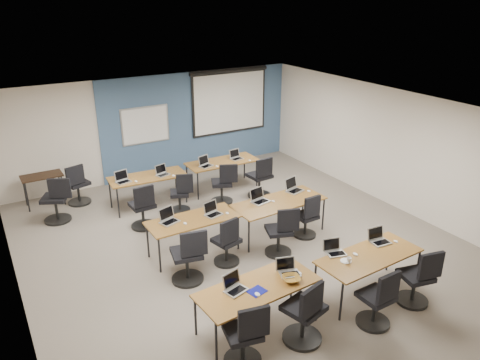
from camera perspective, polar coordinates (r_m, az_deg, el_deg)
floor at (r=9.36m, az=0.27°, el=-8.01°), size 8.00×9.00×0.02m
ceiling at (r=8.33m, az=0.31°, el=8.26°), size 8.00×9.00×0.02m
wall_back at (r=12.63m, az=-10.27°, el=6.42°), size 8.00×0.04×2.70m
wall_front at (r=5.86m, az=24.24°, el=-15.01°), size 8.00×0.04×2.70m
wall_left at (r=7.72m, az=-26.33°, el=-6.09°), size 0.04×9.00×2.70m
wall_right at (r=11.21m, az=18.18°, el=3.64°), size 0.04×9.00×2.70m
blue_accent_panel at (r=13.06m, az=-5.06°, el=7.21°), size 5.50×0.04×2.70m
whiteboard at (r=12.44m, az=-11.47°, el=6.57°), size 1.28×0.03×0.98m
projector_screen at (r=13.31m, az=-1.28°, el=9.94°), size 2.40×0.10×1.82m
training_table_front_left at (r=6.95m, az=2.19°, el=-13.15°), size 1.84×0.77×0.73m
training_table_front_right at (r=7.95m, az=15.46°, el=-9.10°), size 1.79×0.75×0.73m
training_table_mid_left at (r=8.84m, az=-5.75°, el=-5.01°), size 1.73×0.72×0.73m
training_table_mid_right at (r=9.53m, az=4.70°, el=-2.83°), size 1.94×0.81×0.73m
training_table_back_left at (r=10.97m, az=-11.20°, el=0.23°), size 1.75×0.73×0.73m
training_table_back_right at (r=11.70m, az=-2.18°, el=2.07°), size 1.79×0.75×0.73m
laptop_0 at (r=6.83m, az=-0.69°, el=-12.80°), size 0.31×0.27×0.24m
mouse_0 at (r=6.75m, az=2.14°, el=-13.76°), size 0.07×0.11×0.04m
task_chair_0 at (r=6.53m, az=0.66°, el=-18.87°), size 0.52×0.52×1.00m
laptop_1 at (r=7.21m, az=5.90°, el=-10.84°), size 0.30×0.26×0.23m
mouse_1 at (r=7.24m, az=7.27°, el=-11.19°), size 0.06×0.10×0.03m
task_chair_1 at (r=6.91m, az=7.91°, el=-16.18°), size 0.58×0.58×1.05m
laptop_2 at (r=7.82m, az=11.43°, el=-8.35°), size 0.30×0.26×0.23m
mouse_2 at (r=7.87m, az=13.89°, el=-8.78°), size 0.08×0.11×0.04m
task_chair_2 at (r=7.43m, az=16.46°, el=-14.17°), size 0.51×0.51×0.99m
laptop_3 at (r=8.33m, az=16.57°, el=-6.87°), size 0.32×0.27×0.24m
mouse_3 at (r=8.43m, az=18.47°, el=-7.12°), size 0.08×0.10×0.03m
task_chair_3 at (r=8.10m, az=20.89°, el=-11.49°), size 0.52×0.52×1.00m
laptop_4 at (r=8.75m, az=-8.72°, el=-4.65°), size 0.33×0.28×0.25m
mouse_4 at (r=8.65m, az=-6.71°, el=-5.27°), size 0.08×0.10×0.03m
task_chair_4 at (r=8.14m, az=-6.28°, el=-9.66°), size 0.56×0.56×1.04m
laptop_5 at (r=8.93m, az=-3.39°, el=-3.85°), size 0.31×0.27×0.24m
mouse_5 at (r=8.97m, az=-1.56°, el=-4.05°), size 0.08×0.10×0.03m
task_chair_5 at (r=8.59m, az=-1.57°, el=-7.93°), size 0.48×0.48×0.97m
laptop_6 at (r=9.46m, az=2.35°, el=-2.25°), size 0.35×0.30×0.27m
mouse_6 at (r=9.48m, az=4.06°, el=-2.59°), size 0.06×0.09×0.03m
task_chair_6 at (r=8.91m, az=5.01°, el=-6.71°), size 0.54×0.52×1.00m
laptop_7 at (r=10.02m, az=6.53°, el=-0.94°), size 0.35×0.30×0.27m
mouse_7 at (r=10.03m, az=8.39°, el=-1.33°), size 0.08×0.11×0.03m
task_chair_7 at (r=9.59m, az=8.19°, el=-4.80°), size 0.46×0.46×0.95m
laptop_8 at (r=10.74m, az=-14.12°, el=0.10°), size 0.32×0.27×0.24m
mouse_8 at (r=10.68m, az=-12.56°, el=-0.16°), size 0.09×0.11×0.03m
task_chair_8 at (r=10.04m, az=-11.72°, el=-3.59°), size 0.53×0.53×1.01m
laptop_9 at (r=10.95m, az=-9.48°, el=0.91°), size 0.30×0.25×0.23m
mouse_9 at (r=10.85m, az=-8.10°, el=0.54°), size 0.09×0.12×0.04m
task_chair_9 at (r=10.63m, az=-7.20°, el=-1.95°), size 0.48×0.46×0.95m
laptop_10 at (r=11.38m, az=-4.26°, el=2.01°), size 0.32×0.27×0.24m
mouse_10 at (r=11.34m, az=-2.83°, el=1.69°), size 0.09×0.11×0.03m
task_chair_10 at (r=10.99m, az=-2.03°, el=-0.81°), size 0.55×0.52×1.00m
laptop_11 at (r=11.85m, az=-0.49°, el=2.88°), size 0.30×0.26×0.23m
mouse_11 at (r=11.72m, az=1.17°, el=2.41°), size 0.06×0.09×0.03m
task_chair_11 at (r=11.31m, az=2.51°, el=-0.05°), size 0.56×0.56×1.04m
blue_mousepad at (r=6.83m, az=2.09°, el=-13.40°), size 0.29×0.26×0.01m
snack_bowl at (r=7.06m, az=6.28°, el=-11.86°), size 0.41×0.41×0.08m
snack_plate at (r=7.67m, az=12.78°, el=-9.59°), size 0.21×0.21×0.01m
coffee_cup at (r=7.62m, az=13.14°, el=-9.51°), size 0.09×0.09×0.07m
utility_table at (r=11.71m, az=-22.98°, el=0.09°), size 0.90×0.50×0.75m
spare_chair_a at (r=11.56m, az=-19.19°, el=-0.89°), size 0.54×0.53×1.01m
spare_chair_b at (r=10.84m, az=-21.42°, el=-2.65°), size 0.62×0.57×1.05m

